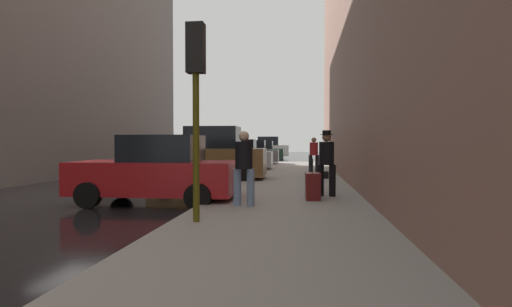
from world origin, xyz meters
The scene contains 15 objects.
ground_plane centered at (0.00, 0.00, 0.00)m, with size 120.00×120.00×0.00m, color black.
sidewalk centered at (6.00, 0.00, 0.07)m, with size 4.00×40.00×0.15m, color gray.
parked_red_hatchback centered at (2.65, -1.16, 0.85)m, with size 4.22×2.10×1.79m.
parked_bronze_suv centered at (2.65, 4.66, 1.03)m, with size 4.64×2.14×2.25m.
parked_silver_sedan centered at (2.65, 10.87, 0.85)m, with size 4.23×2.11×1.79m.
parked_gray_coupe centered at (2.65, 16.53, 0.85)m, with size 4.26×2.17×1.79m.
parked_dark_green_sedan centered at (2.65, 23.40, 0.85)m, with size 4.22×2.10×1.79m.
parked_white_van centered at (2.65, 29.88, 1.03)m, with size 4.65×2.16×2.25m.
fire_hydrant centered at (4.45, 4.84, 0.50)m, with size 0.42×0.22×0.70m.
traffic_light centered at (4.50, -4.09, 2.76)m, with size 0.32×0.32×3.60m.
pedestrian_with_fedora centered at (7.06, -0.27, 1.14)m, with size 0.53×0.48×1.78m.
pedestrian_in_jeans centered at (5.09, -2.18, 1.10)m, with size 0.52×0.46×1.71m.
pedestrian_in_red_jacket centered at (6.93, 8.34, 1.10)m, with size 0.52×0.45×1.71m.
rolling_suitcase centered at (6.67, -0.98, 0.49)m, with size 0.39×0.58×1.04m.
duffel_bag centered at (7.29, 5.32, 0.29)m, with size 0.32×0.44×0.28m.
Camera 1 is at (6.45, -11.17, 1.58)m, focal length 28.00 mm.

